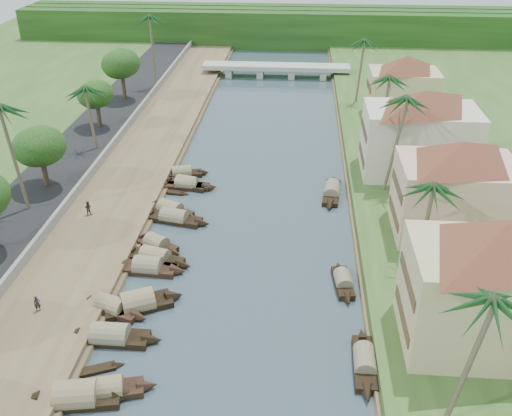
# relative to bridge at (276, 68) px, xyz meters

# --- Properties ---
(ground) EXTENTS (220.00, 220.00, 0.00)m
(ground) POSITION_rel_bridge_xyz_m (-0.00, -72.00, -1.72)
(ground) COLOR #354550
(ground) RESTS_ON ground
(left_bank) EXTENTS (10.00, 180.00, 0.80)m
(left_bank) POSITION_rel_bridge_xyz_m (-16.00, -52.00, -1.32)
(left_bank) COLOR brown
(left_bank) RESTS_ON ground
(right_bank) EXTENTS (16.00, 180.00, 1.20)m
(right_bank) POSITION_rel_bridge_xyz_m (19.00, -52.00, -1.12)
(right_bank) COLOR #2C5120
(right_bank) RESTS_ON ground
(road) EXTENTS (8.00, 180.00, 1.40)m
(road) POSITION_rel_bridge_xyz_m (-24.50, -52.00, -1.02)
(road) COLOR black
(road) RESTS_ON ground
(retaining_wall) EXTENTS (0.40, 180.00, 1.10)m
(retaining_wall) POSITION_rel_bridge_xyz_m (-20.20, -52.00, -0.37)
(retaining_wall) COLOR slate
(retaining_wall) RESTS_ON left_bank
(treeline) EXTENTS (120.00, 14.00, 8.00)m
(treeline) POSITION_rel_bridge_xyz_m (-0.00, 28.00, 2.28)
(treeline) COLOR #15340E
(treeline) RESTS_ON ground
(bridge) EXTENTS (28.00, 4.00, 2.40)m
(bridge) POSITION_rel_bridge_xyz_m (0.00, 0.00, 0.00)
(bridge) COLOR #A9AA9F
(bridge) RESTS_ON ground
(building_near) EXTENTS (14.85, 14.85, 10.20)m
(building_near) POSITION_rel_bridge_xyz_m (18.99, -74.00, 4.66)
(building_near) COLOR #CCB588
(building_near) RESTS_ON right_bank
(building_mid) EXTENTS (14.11, 14.11, 9.70)m
(building_mid) POSITION_rel_bridge_xyz_m (19.99, -58.00, 4.41)
(building_mid) COLOR beige
(building_mid) RESTS_ON right_bank
(building_far) EXTENTS (15.59, 15.59, 10.20)m
(building_far) POSITION_rel_bridge_xyz_m (18.99, -44.00, 4.66)
(building_far) COLOR beige
(building_far) RESTS_ON right_bank
(building_distant) EXTENTS (12.62, 12.62, 9.20)m
(building_distant) POSITION_rel_bridge_xyz_m (19.99, -24.00, 4.16)
(building_distant) COLOR #CCB588
(building_distant) RESTS_ON right_bank
(sampan_1) EXTENTS (8.60, 3.32, 2.46)m
(sampan_1) POSITION_rel_bridge_xyz_m (-9.95, -81.21, -1.30)
(sampan_1) COLOR black
(sampan_1) RESTS_ON ground
(sampan_2) EXTENTS (7.63, 3.34, 2.01)m
(sampan_2) POSITION_rel_bridge_xyz_m (-8.20, -80.45, -1.31)
(sampan_2) COLOR black
(sampan_2) RESTS_ON ground
(sampan_3) EXTENTS (8.46, 2.03, 2.27)m
(sampan_3) POSITION_rel_bridge_xyz_m (-9.46, -74.99, -1.31)
(sampan_3) COLOR black
(sampan_3) RESTS_ON ground
(sampan_4) EXTENTS (7.39, 3.84, 2.09)m
(sampan_4) POSITION_rel_bridge_xyz_m (-10.49, -71.48, -1.31)
(sampan_4) COLOR black
(sampan_4) RESTS_ON ground
(sampan_5) EXTENTS (8.07, 5.31, 2.52)m
(sampan_5) POSITION_rel_bridge_xyz_m (-8.35, -70.83, -1.30)
(sampan_5) COLOR black
(sampan_5) RESTS_ON ground
(sampan_6) EXTENTS (7.53, 2.26, 2.22)m
(sampan_6) POSITION_rel_bridge_xyz_m (-8.83, -65.46, -1.31)
(sampan_6) COLOR black
(sampan_6) RESTS_ON ground
(sampan_7) EXTENTS (7.98, 3.82, 2.11)m
(sampan_7) POSITION_rel_bridge_xyz_m (-8.54, -63.79, -1.31)
(sampan_7) COLOR black
(sampan_7) RESTS_ON ground
(sampan_8) EXTENTS (6.24, 4.59, 2.01)m
(sampan_8) POSITION_rel_bridge_xyz_m (-8.96, -61.43, -1.31)
(sampan_8) COLOR black
(sampan_8) RESTS_ON ground
(sampan_9) EXTENTS (8.47, 3.34, 2.12)m
(sampan_9) POSITION_rel_bridge_xyz_m (-8.28, -56.14, -1.31)
(sampan_9) COLOR black
(sampan_9) RESTS_ON ground
(sampan_10) EXTENTS (7.43, 4.77, 2.09)m
(sampan_10) POSITION_rel_bridge_xyz_m (-9.08, -54.35, -1.31)
(sampan_10) COLOR black
(sampan_10) RESTS_ON ground
(sampan_11) EXTENTS (7.31, 3.39, 2.08)m
(sampan_11) POSITION_rel_bridge_xyz_m (-8.46, -47.93, -1.31)
(sampan_11) COLOR black
(sampan_11) RESTS_ON ground
(sampan_12) EXTENTS (7.61, 1.60, 1.86)m
(sampan_12) POSITION_rel_bridge_xyz_m (-8.45, -48.28, -1.32)
(sampan_12) COLOR black
(sampan_12) RESTS_ON ground
(sampan_13) EXTENTS (7.06, 2.98, 1.94)m
(sampan_13) POSITION_rel_bridge_xyz_m (-9.59, -45.00, -1.31)
(sampan_13) COLOR black
(sampan_13) RESTS_ON ground
(sampan_14) EXTENTS (1.74, 7.82, 1.93)m
(sampan_14) POSITION_rel_bridge_xyz_m (10.21, -76.26, -1.32)
(sampan_14) COLOR black
(sampan_14) RESTS_ON ground
(sampan_15) EXTENTS (2.04, 6.52, 1.78)m
(sampan_15) POSITION_rel_bridge_xyz_m (9.18, -66.25, -1.32)
(sampan_15) COLOR black
(sampan_15) RESTS_ON ground
(sampan_16) EXTENTS (2.55, 8.85, 2.14)m
(sampan_16) POSITION_rel_bridge_xyz_m (8.86, -48.60, -1.31)
(sampan_16) COLOR black
(sampan_16) RESTS_ON ground
(canoe_1) EXTENTS (5.20, 2.85, 0.85)m
(canoe_1) POSITION_rel_bridge_xyz_m (-10.04, -78.48, -1.62)
(canoe_1) COLOR black
(canoe_1) RESTS_ON ground
(canoe_2) EXTENTS (5.70, 1.72, 0.82)m
(canoe_2) POSITION_rel_bridge_xyz_m (-10.56, -49.56, -1.62)
(canoe_2) COLOR black
(canoe_2) RESTS_ON ground
(palm_0) EXTENTS (3.20, 3.20, 11.55)m
(palm_0) POSITION_rel_bridge_xyz_m (15.00, -82.04, 9.26)
(palm_0) COLOR #70624B
(palm_0) RESTS_ON ground
(palm_1) EXTENTS (3.20, 3.20, 9.78)m
(palm_1) POSITION_rel_bridge_xyz_m (16.00, -64.40, 7.53)
(palm_1) COLOR #70624B
(palm_1) RESTS_ON ground
(palm_2) EXTENTS (3.20, 3.20, 12.46)m
(palm_2) POSITION_rel_bridge_xyz_m (15.00, -49.15, 10.13)
(palm_2) COLOR #70624B
(palm_2) RESTS_ON ground
(palm_3) EXTENTS (3.20, 3.20, 10.62)m
(palm_3) POSITION_rel_bridge_xyz_m (16.00, -34.78, 8.34)
(palm_3) COLOR #70624B
(palm_3) RESTS_ON ground
(palm_5) EXTENTS (3.20, 3.20, 12.89)m
(palm_5) POSITION_rel_bridge_xyz_m (-24.00, -56.95, 10.73)
(palm_5) COLOR #70624B
(palm_5) RESTS_ON ground
(palm_6) EXTENTS (3.20, 3.20, 9.71)m
(palm_6) POSITION_rel_bridge_xyz_m (-22.00, -40.22, 7.66)
(palm_6) COLOR #70624B
(palm_6) RESTS_ON ground
(palm_7) EXTENTS (3.20, 3.20, 11.44)m
(palm_7) POSITION_rel_bridge_xyz_m (14.00, -17.31, 9.13)
(palm_7) COLOR #70624B
(palm_7) RESTS_ON ground
(palm_8) EXTENTS (3.20, 3.20, 13.44)m
(palm_8) POSITION_rel_bridge_xyz_m (-20.50, -12.29, 11.25)
(palm_8) COLOR #70624B
(palm_8) RESTS_ON ground
(tree_3) EXTENTS (5.36, 5.36, 7.09)m
(tree_3) POSITION_rel_bridge_xyz_m (-24.00, -51.52, 4.50)
(tree_3) COLOR #4F3B2D
(tree_3) RESTS_ON ground
(tree_4) EXTENTS (4.59, 4.59, 6.65)m
(tree_4) POSITION_rel_bridge_xyz_m (-24.00, -32.26, 4.36)
(tree_4) COLOR #4F3B2D
(tree_4) RESTS_ON ground
(tree_5) EXTENTS (5.51, 5.51, 7.98)m
(tree_5) POSITION_rel_bridge_xyz_m (-24.00, -19.36, 5.32)
(tree_5) COLOR #4F3B2D
(tree_5) RESTS_ON ground
(tree_6) EXTENTS (4.27, 4.27, 6.45)m
(tree_6) POSITION_rel_bridge_xyz_m (24.00, -41.49, 4.08)
(tree_6) COLOR #4F3B2D
(tree_6) RESTS_ON ground
(person_near) EXTENTS (0.62, 0.57, 1.42)m
(person_near) POSITION_rel_bridge_xyz_m (-16.15, -72.77, -0.21)
(person_near) COLOR #24232A
(person_near) RESTS_ON left_bank
(person_far) EXTENTS (0.80, 0.64, 1.59)m
(person_far) POSITION_rel_bridge_xyz_m (-17.39, -56.73, -0.13)
(person_far) COLOR #2D2C1F
(person_far) RESTS_ON left_bank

